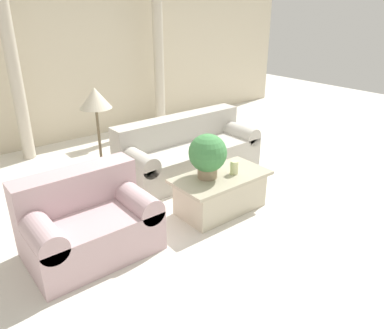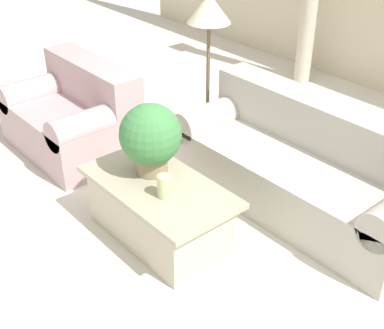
% 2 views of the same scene
% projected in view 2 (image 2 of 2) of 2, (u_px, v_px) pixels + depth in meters
% --- Properties ---
extents(ground_plane, '(16.00, 16.00, 0.00)m').
position_uv_depth(ground_plane, '(212.00, 222.00, 4.27)').
color(ground_plane, silver).
extents(sofa_long, '(2.19, 0.88, 0.84)m').
position_uv_depth(sofa_long, '(303.00, 167.00, 4.34)').
color(sofa_long, '#B7B2A8').
rests_on(sofa_long, ground_plane).
extents(loveseat, '(1.28, 0.88, 0.84)m').
position_uv_depth(loveseat, '(74.00, 115.00, 5.14)').
color(loveseat, '#C3A3A8').
rests_on(loveseat, ground_plane).
extents(coffee_table, '(1.21, 0.65, 0.48)m').
position_uv_depth(coffee_table, '(159.00, 210.00, 3.99)').
color(coffee_table, beige).
rests_on(coffee_table, ground_plane).
extents(potted_plant, '(0.46, 0.46, 0.55)m').
position_uv_depth(potted_plant, '(151.00, 137.00, 3.86)').
color(potted_plant, '#937F60').
rests_on(potted_plant, coffee_table).
extents(pillar_candle, '(0.10, 0.10, 0.17)m').
position_uv_depth(pillar_candle, '(164.00, 186.00, 3.69)').
color(pillar_candle, beige).
rests_on(pillar_candle, coffee_table).
extents(floor_lamp, '(0.40, 0.40, 1.46)m').
position_uv_depth(floor_lamp, '(209.00, 15.00, 4.82)').
color(floor_lamp, brown).
rests_on(floor_lamp, ground_plane).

